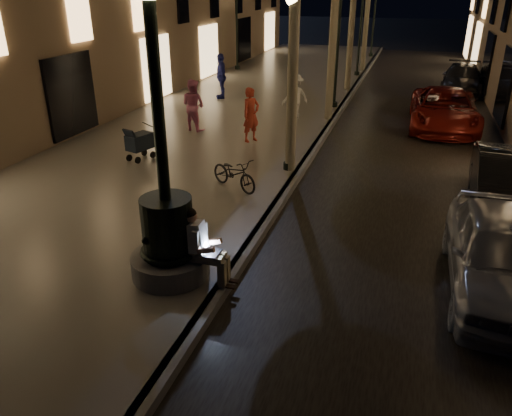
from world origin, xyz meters
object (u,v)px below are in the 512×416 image
at_px(car_front, 502,254).
at_px(bicycle, 234,173).
at_px(pedestrian_blue, 221,76).
at_px(lamp_curb_d, 375,10).
at_px(car_second, 508,184).
at_px(lamp_left_c, 237,15).
at_px(stroller, 139,142).
at_px(pedestrian_red, 251,115).
at_px(lamp_curb_a, 291,58).
at_px(lamp_curb_c, 361,17).
at_px(fountain_lamppost, 167,224).
at_px(car_third, 444,109).
at_px(seated_man_laptop, 201,244).
at_px(lamp_curb_b, 339,31).
at_px(pedestrian_white, 295,96).
at_px(car_rear, 462,79).
at_px(lamp_left_b, 154,30).
at_px(pedestrian_pink, 193,105).

xyz_separation_m(car_front, bicycle, (-5.88, 2.68, -0.12)).
bearing_deg(pedestrian_blue, lamp_curb_d, 134.59).
bearing_deg(pedestrian_blue, car_second, 22.31).
relative_size(lamp_left_c, car_second, 1.11).
relative_size(lamp_curb_d, stroller, 4.37).
bearing_deg(pedestrian_red, lamp_left_c, 54.99).
xyz_separation_m(lamp_curb_a, car_front, (4.91, -4.48, -2.50)).
distance_m(car_second, pedestrian_red, 7.96).
bearing_deg(lamp_curb_c, fountain_lamppost, -91.82).
bearing_deg(car_third, pedestrian_red, -145.93).
bearing_deg(car_second, car_front, -96.38).
distance_m(seated_man_laptop, lamp_curb_b, 14.19).
distance_m(pedestrian_red, bicycle, 4.18).
distance_m(lamp_left_c, stroller, 16.91).
height_order(lamp_curb_c, pedestrian_white, lamp_curb_c).
distance_m(stroller, car_third, 11.19).
relative_size(lamp_curb_b, car_second, 1.11).
relative_size(car_rear, pedestrian_blue, 2.32).
bearing_deg(car_second, lamp_left_b, 154.38).
distance_m(fountain_lamppost, pedestrian_blue, 14.86).
distance_m(seated_man_laptop, pedestrian_blue, 15.05).
bearing_deg(pedestrian_blue, stroller, -22.51).
xyz_separation_m(car_rear, pedestrian_pink, (-9.50, -10.84, 0.44)).
xyz_separation_m(lamp_left_b, pedestrian_pink, (2.94, -3.07, -2.14)).
distance_m(fountain_lamppost, lamp_curb_d, 30.08).
xyz_separation_m(lamp_left_c, car_second, (12.60, -16.81, -2.52)).
relative_size(car_rear, bicycle, 2.89).
height_order(lamp_curb_c, bicycle, lamp_curb_c).
bearing_deg(car_front, seated_man_laptop, -163.44).
relative_size(lamp_curb_c, bicycle, 3.07).
bearing_deg(seated_man_laptop, stroller, 127.98).
xyz_separation_m(car_front, car_third, (-0.61, 11.03, -0.02)).
bearing_deg(lamp_curb_d, bicycle, -92.16).
bearing_deg(pedestrian_pink, stroller, 103.35).
height_order(lamp_left_c, pedestrian_pink, lamp_left_c).
xyz_separation_m(lamp_left_b, stroller, (2.72, -6.51, -2.48)).
bearing_deg(car_front, car_third, 92.77).
distance_m(seated_man_laptop, pedestrian_red, 8.45).
relative_size(lamp_curb_d, pedestrian_red, 2.74).
height_order(car_front, pedestrian_red, pedestrian_red).
bearing_deg(bicycle, pedestrian_pink, 63.30).
relative_size(lamp_curb_a, car_second, 1.11).
bearing_deg(pedestrian_pink, lamp_curb_d, -84.21).
relative_size(seated_man_laptop, lamp_curb_a, 0.29).
distance_m(seated_man_laptop, lamp_curb_c, 22.12).
xyz_separation_m(fountain_lamppost, pedestrian_white, (-0.45, 11.67, -0.18)).
distance_m(lamp_curb_d, car_third, 18.14).
relative_size(car_front, pedestrian_blue, 2.22).
distance_m(lamp_left_c, car_third, 15.02).
bearing_deg(lamp_curb_b, car_rear, 47.25).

